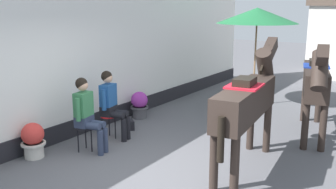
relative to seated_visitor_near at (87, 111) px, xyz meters
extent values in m
plane|color=#56565B|center=(1.55, 2.75, -0.78)|extent=(40.00, 40.00, 0.00)
cube|color=white|center=(-1.00, 1.25, 0.92)|extent=(0.30, 14.00, 3.40)
cube|color=black|center=(-0.98, 1.25, -0.60)|extent=(0.34, 14.00, 0.36)
cylinder|color=black|center=(-0.06, -0.01, -0.31)|extent=(0.34, 0.34, 0.03)
cylinder|color=black|center=(0.07, 0.01, -0.55)|extent=(0.02, 0.02, 0.45)
cylinder|color=black|center=(-0.16, 0.09, -0.55)|extent=(0.02, 0.02, 0.45)
cylinder|color=black|center=(-0.11, -0.14, -0.55)|extent=(0.02, 0.02, 0.45)
cube|color=#2D3851|center=(-0.06, -0.01, -0.20)|extent=(0.30, 0.36, 0.20)
cube|color=#337247|center=(-0.06, -0.01, 0.12)|extent=(0.28, 0.38, 0.44)
sphere|color=tan|center=(-0.06, -0.01, 0.47)|extent=(0.20, 0.20, 0.20)
sphere|color=black|center=(-0.08, -0.02, 0.50)|extent=(0.22, 0.22, 0.22)
cylinder|color=#2D3851|center=(0.11, 0.10, -0.25)|extent=(0.40, 0.20, 0.13)
cylinder|color=#2D3851|center=(0.29, 0.14, -0.55)|extent=(0.11, 0.11, 0.46)
cylinder|color=#2D3851|center=(0.14, -0.05, -0.25)|extent=(0.40, 0.20, 0.13)
cylinder|color=#2D3851|center=(0.32, -0.02, -0.55)|extent=(0.11, 0.11, 0.46)
cylinder|color=#337247|center=(-0.08, 0.19, 0.07)|extent=(0.09, 0.09, 0.42)
cylinder|color=#337247|center=(-0.01, -0.20, 0.07)|extent=(0.09, 0.09, 0.42)
cylinder|color=red|center=(-0.18, 0.78, -0.31)|extent=(0.34, 0.34, 0.03)
cylinder|color=black|center=(-0.04, 0.81, -0.55)|extent=(0.02, 0.02, 0.45)
cylinder|color=black|center=(-0.27, 0.88, -0.55)|extent=(0.02, 0.02, 0.45)
cylinder|color=black|center=(-0.22, 0.65, -0.55)|extent=(0.02, 0.02, 0.45)
cube|color=black|center=(-0.18, 0.78, -0.20)|extent=(0.30, 0.36, 0.20)
cube|color=#1E4C8C|center=(-0.18, 0.78, 0.12)|extent=(0.28, 0.38, 0.44)
sphere|color=tan|center=(-0.18, 0.78, 0.47)|extent=(0.20, 0.20, 0.20)
sphere|color=black|center=(-0.20, 0.78, 0.50)|extent=(0.22, 0.22, 0.22)
cylinder|color=black|center=(-0.01, 0.90, -0.25)|extent=(0.40, 0.20, 0.13)
cylinder|color=black|center=(0.18, 0.93, -0.55)|extent=(0.11, 0.11, 0.46)
cylinder|color=black|center=(0.02, 0.74, -0.25)|extent=(0.40, 0.20, 0.13)
cylinder|color=black|center=(0.21, 0.78, -0.55)|extent=(0.11, 0.11, 0.46)
cylinder|color=#1E4C8C|center=(-0.20, 0.98, 0.07)|extent=(0.09, 0.09, 0.42)
cylinder|color=#1E4C8C|center=(-0.12, 0.59, 0.07)|extent=(0.09, 0.09, 0.42)
cube|color=#2D231E|center=(2.72, 0.83, 0.38)|extent=(0.69, 2.24, 0.52)
cylinder|color=#2D231E|center=(2.45, 1.78, -0.33)|extent=(0.13, 0.13, 0.90)
cylinder|color=#2D231E|center=(2.76, 1.82, -0.33)|extent=(0.13, 0.13, 0.90)
cylinder|color=#2D231E|center=(2.67, -0.14, -0.33)|extent=(0.13, 0.13, 0.90)
cylinder|color=#2D231E|center=(2.98, -0.11, -0.33)|extent=(0.13, 0.13, 0.90)
cylinder|color=#2D231E|center=(2.58, 2.02, 0.77)|extent=(0.35, 0.66, 0.73)
cube|color=#2D231E|center=(2.54, 2.36, 1.08)|extent=(0.24, 0.54, 0.40)
cube|color=black|center=(2.58, 2.00, 0.91)|extent=(0.11, 0.63, 0.48)
cylinder|color=black|center=(2.85, -0.31, 0.11)|extent=(0.11, 0.11, 0.65)
cube|color=red|center=(2.73, 0.73, 0.66)|extent=(0.56, 0.65, 0.03)
cube|color=black|center=(2.73, 0.73, 0.73)|extent=(0.33, 0.47, 0.12)
cube|color=#2D231E|center=(3.20, 3.31, 0.38)|extent=(1.01, 2.24, 0.52)
cylinder|color=#2D231E|center=(3.61, 2.40, -0.33)|extent=(0.13, 0.13, 0.90)
cylinder|color=#2D231E|center=(3.31, 2.32, -0.33)|extent=(0.13, 0.13, 0.90)
cylinder|color=#2D231E|center=(3.10, 4.28, -0.33)|extent=(0.13, 0.13, 0.90)
cylinder|color=#2D231E|center=(2.80, 4.19, -0.33)|extent=(0.13, 0.13, 0.90)
cylinder|color=#2D231E|center=(3.52, 2.15, 0.77)|extent=(0.44, 0.68, 0.73)
cube|color=#2D231E|center=(3.61, 1.82, 1.08)|extent=(0.31, 0.56, 0.40)
cube|color=black|center=(3.51, 2.17, 0.91)|extent=(0.21, 0.62, 0.48)
cylinder|color=black|center=(2.90, 4.41, 0.11)|extent=(0.12, 0.12, 0.65)
cube|color=navy|center=(3.17, 3.41, 0.66)|extent=(0.64, 0.71, 0.03)
cube|color=black|center=(3.17, 3.41, 0.73)|extent=(0.39, 0.50, 0.12)
cylinder|color=beige|center=(-0.59, -0.75, -0.64)|extent=(0.34, 0.34, 0.28)
cylinder|color=beige|center=(-0.59, -0.75, -0.52)|extent=(0.43, 0.43, 0.04)
sphere|color=red|center=(-0.59, -0.75, -0.34)|extent=(0.40, 0.40, 0.40)
cylinder|color=#4C4C51|center=(-0.54, 2.26, -0.64)|extent=(0.34, 0.34, 0.28)
cylinder|color=#4C4C51|center=(-0.54, 2.26, -0.52)|extent=(0.43, 0.43, 0.04)
sphere|color=purple|center=(-0.54, 2.26, -0.34)|extent=(0.40, 0.40, 0.40)
cylinder|color=black|center=(1.27, 4.93, -0.75)|extent=(0.44, 0.44, 0.06)
cylinder|color=olive|center=(1.27, 4.93, 0.32)|extent=(0.04, 0.04, 2.20)
cone|color=#1E6638|center=(1.27, 4.93, 1.60)|extent=(2.10, 2.10, 0.40)
cube|color=black|center=(-0.18, 1.47, -0.68)|extent=(0.29, 0.27, 0.20)
camera|label=1|loc=(5.04, -4.91, 1.92)|focal=41.92mm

